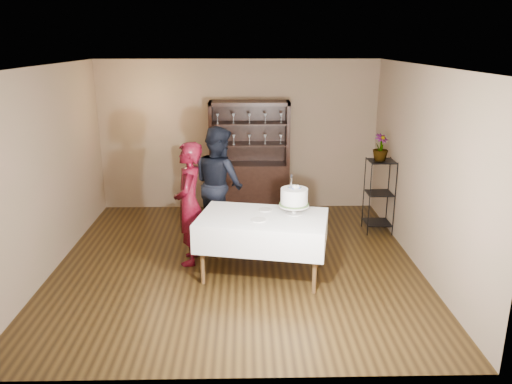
% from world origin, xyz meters
% --- Properties ---
extents(floor, '(5.00, 5.00, 0.00)m').
position_xyz_m(floor, '(0.00, 0.00, 0.00)').
color(floor, black).
rests_on(floor, ground).
extents(ceiling, '(5.00, 5.00, 0.00)m').
position_xyz_m(ceiling, '(0.00, 0.00, 2.70)').
color(ceiling, silver).
rests_on(ceiling, back_wall).
extents(back_wall, '(5.00, 0.02, 2.70)m').
position_xyz_m(back_wall, '(0.00, 2.50, 1.35)').
color(back_wall, '#75674B').
rests_on(back_wall, floor).
extents(wall_left, '(0.02, 5.00, 2.70)m').
position_xyz_m(wall_left, '(-2.50, 0.00, 1.35)').
color(wall_left, '#75674B').
rests_on(wall_left, floor).
extents(wall_right, '(0.02, 5.00, 2.70)m').
position_xyz_m(wall_right, '(2.50, 0.00, 1.35)').
color(wall_right, '#75674B').
rests_on(wall_right, floor).
extents(china_hutch, '(1.40, 0.48, 2.00)m').
position_xyz_m(china_hutch, '(0.20, 2.25, 0.66)').
color(china_hutch, black).
rests_on(china_hutch, floor).
extents(plant_etagere, '(0.42, 0.42, 1.20)m').
position_xyz_m(plant_etagere, '(2.28, 1.20, 0.65)').
color(plant_etagere, black).
rests_on(plant_etagere, floor).
extents(cake_table, '(1.81, 1.32, 0.82)m').
position_xyz_m(cake_table, '(0.35, -0.35, 0.63)').
color(cake_table, white).
rests_on(cake_table, floor).
extents(woman, '(0.43, 0.64, 1.72)m').
position_xyz_m(woman, '(-0.65, 0.08, 0.86)').
color(woman, '#39050E').
rests_on(woman, floor).
extents(man, '(1.07, 1.10, 1.79)m').
position_xyz_m(man, '(-0.29, 0.96, 0.89)').
color(man, black).
rests_on(man, floor).
extents(cake, '(0.40, 0.40, 0.54)m').
position_xyz_m(cake, '(0.76, -0.26, 1.04)').
color(cake, beige).
rests_on(cake, cake_table).
extents(plate_near, '(0.24, 0.24, 0.01)m').
position_xyz_m(plate_near, '(0.29, -0.50, 0.83)').
color(plate_near, beige).
rests_on(plate_near, cake_table).
extents(plate_far, '(0.20, 0.20, 0.01)m').
position_xyz_m(plate_far, '(0.39, -0.11, 0.83)').
color(plate_far, beige).
rests_on(plate_far, cake_table).
extents(potted_plant, '(0.33, 0.33, 0.42)m').
position_xyz_m(potted_plant, '(2.25, 1.21, 1.40)').
color(potted_plant, '#4A6D34').
rests_on(potted_plant, plant_etagere).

